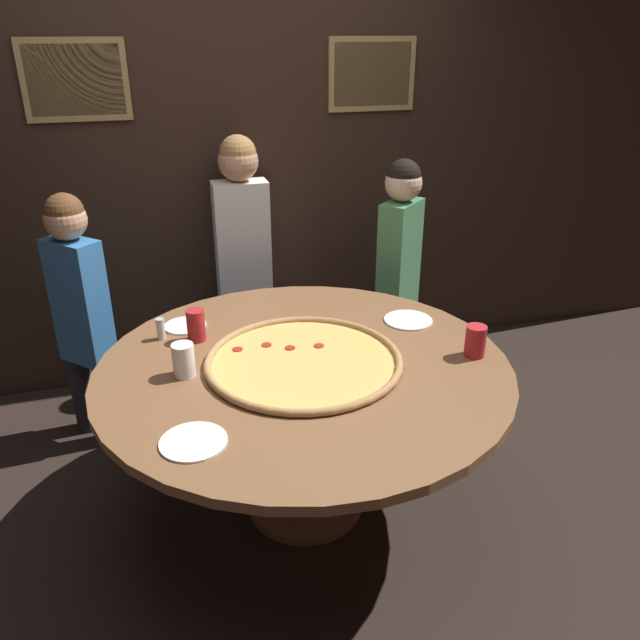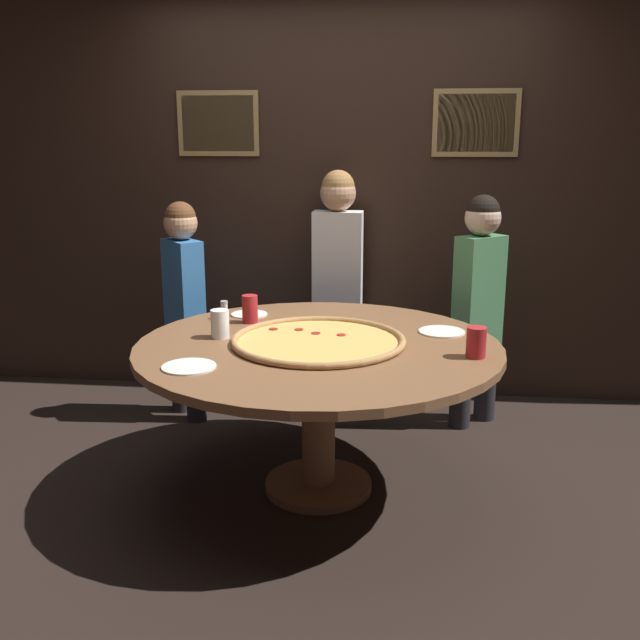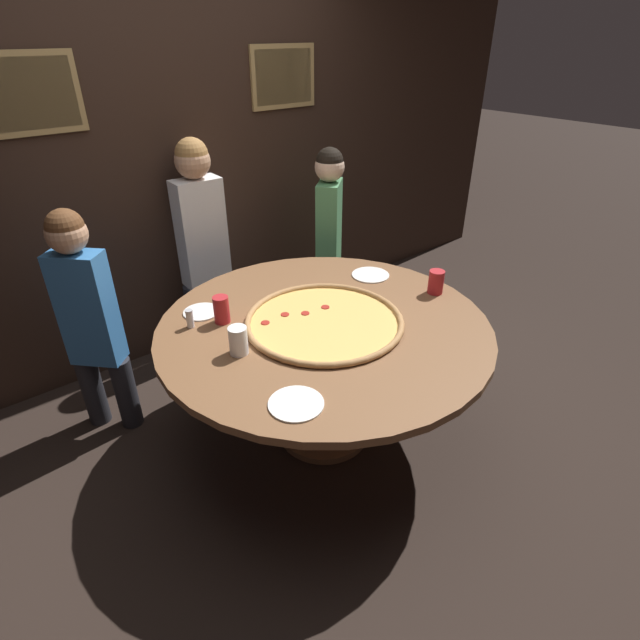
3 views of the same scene
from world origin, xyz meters
The scene contains 14 objects.
ground_plane centered at (0.00, 0.00, 0.00)m, with size 24.00×24.00×0.00m, color black.
back_wall centered at (0.00, 1.45, 1.30)m, with size 6.40×0.08×2.60m.
dining_table centered at (0.00, 0.00, 0.62)m, with size 1.70×1.70×0.74m.
giant_pizza centered at (0.00, 0.00, 0.75)m, with size 0.81×0.81×0.03m.
drink_cup_near_left centered at (-0.48, 0.04, 0.81)m, with size 0.09×0.09×0.14m, color white.
drink_cup_front_edge centered at (-0.39, 0.34, 0.81)m, with size 0.08×0.08×0.14m, color #B22328.
drink_cup_far_right centered at (0.70, -0.14, 0.81)m, with size 0.09×0.09×0.13m, color #B22328.
white_plate_left_side centered at (-0.43, 0.50, 0.74)m, with size 0.19×0.19×0.01m, color white.
white_plate_right_side centered at (-0.49, -0.42, 0.74)m, with size 0.23×0.23×0.01m, color white.
white_plate_beside_cup centered at (0.58, 0.26, 0.74)m, with size 0.23×0.23×0.01m, color white.
condiment_shaker centered at (-0.54, 0.40, 0.79)m, with size 0.04×0.04×0.10m.
diner_side_right centered at (-0.02, 1.25, 0.84)m, with size 0.37×0.22×1.47m.
diner_side_left centered at (-0.90, 0.86, 0.74)m, with size 0.31×0.32×1.31m.
diner_far_left centered at (0.82, 0.94, 0.77)m, with size 0.34×0.32×1.36m.
Camera 1 is at (-0.58, -2.16, 1.98)m, focal length 35.00 mm.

